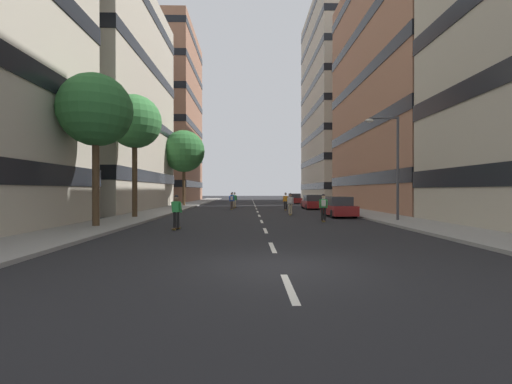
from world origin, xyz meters
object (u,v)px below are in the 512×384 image
skater_6 (176,210)px  parked_car_mid (339,208)px  skater_5 (232,200)px  skater_1 (290,202)px  parked_car_far (294,199)px  skater_4 (323,206)px  street_tree_near (184,151)px  streetlamp_right (392,156)px  street_tree_far (96,111)px  skater_3 (235,199)px  parked_car_near (312,202)px  street_tree_mid (135,122)px  skater_0 (286,200)px  skater_2 (232,198)px

skater_6 → parked_car_mid: bearing=38.2°
skater_5 → skater_1: bearing=-56.5°
parked_car_mid → skater_6: bearing=-141.8°
parked_car_mid → parked_car_far: (0.00, 25.31, 0.00)m
skater_4 → parked_car_mid: bearing=63.3°
street_tree_near → streetlamp_right: street_tree_near is taller
parked_car_far → street_tree_far: (-14.89, -32.89, 5.50)m
parked_car_mid → skater_1: size_ratio=2.47×
street_tree_far → skater_1: (11.45, 9.56, -5.19)m
parked_car_mid → skater_3: size_ratio=2.47×
parked_car_far → skater_6: (-10.52, -33.59, 0.29)m
parked_car_near → parked_car_far: 14.50m
street_tree_mid → skater_3: bearing=65.8°
parked_car_far → streetlamp_right: streetlamp_right is taller
streetlamp_right → skater_1: (-5.64, 6.42, -3.12)m
skater_0 → skater_5: size_ratio=1.00×
skater_2 → parked_car_far: bearing=41.0°
street_tree_far → streetlamp_right: size_ratio=1.23×
skater_1 → skater_2: (-5.46, 15.61, -0.03)m
skater_3 → skater_6: size_ratio=1.00×
parked_car_mid → street_tree_far: 17.59m
parked_car_far → skater_4: size_ratio=2.47×
parked_car_mid → skater_2: bearing=116.8°
parked_car_mid → skater_6: skater_6 is taller
streetlamp_right → skater_5: 18.08m
parked_car_far → street_tree_far: street_tree_far is taller
parked_car_mid → parked_car_near: bearing=90.0°
street_tree_near → skater_2: 8.40m
parked_car_near → street_tree_mid: 20.20m
streetlamp_right → skater_3: size_ratio=3.65×
skater_4 → parked_car_far: bearing=86.0°
skater_3 → skater_5: same height
parked_car_mid → skater_3: 15.50m
street_tree_far → skater_1: street_tree_far is taller
street_tree_mid → parked_car_mid: bearing=5.3°
parked_car_near → skater_0: bearing=-143.9°
street_tree_mid → streetlamp_right: street_tree_mid is taller
streetlamp_right → skater_3: (-10.62, 17.46, -3.15)m
skater_2 → skater_6: bearing=-93.6°
streetlamp_right → skater_4: 5.29m
parked_car_mid → skater_5: 12.97m
skater_1 → parked_car_mid: bearing=-29.9°
street_tree_near → parked_car_mid: bearing=-48.9°
parked_car_near → skater_5: (-8.57, -1.08, 0.32)m
skater_2 → skater_6: (-1.62, -25.86, 0.00)m
skater_5 → skater_6: same height
street_tree_far → skater_6: size_ratio=4.50×
skater_2 → skater_6: same height
street_tree_near → skater_3: 9.62m
skater_3 → skater_5: (-0.16, -3.28, 0.03)m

